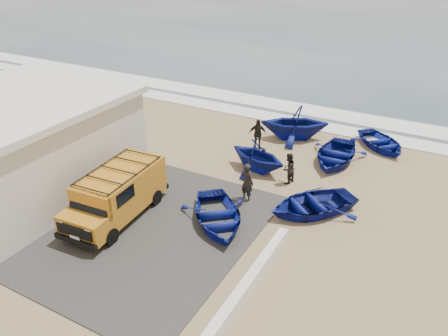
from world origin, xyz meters
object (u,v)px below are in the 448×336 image
at_px(boat_near_left, 218,216).
at_px(boat_near_right, 312,204).
at_px(building, 14,145).
at_px(boat_mid_right, 335,154).
at_px(fisherman_front, 247,182).
at_px(parapet, 251,281).
at_px(fisherman_back, 257,134).
at_px(van, 117,193).
at_px(boat_far_right, 381,142).
at_px(boat_far_left, 295,122).
at_px(boat_mid_left, 257,155).
at_px(fisherman_middle, 288,168).

height_order(boat_near_left, boat_near_right, boat_near_right).
distance_m(building, boat_mid_right, 15.76).
bearing_deg(boat_mid_right, fisherman_front, -115.16).
relative_size(parapet, fisherman_back, 3.51).
bearing_deg(boat_mid_right, boat_near_left, -110.33).
relative_size(building, van, 1.84).
distance_m(boat_far_right, fisherman_back, 6.99).
xyz_separation_m(boat_far_left, fisherman_back, (-1.35, -2.23, -0.17)).
distance_m(parapet, boat_far_right, 13.65).
distance_m(building, boat_near_left, 10.00).
xyz_separation_m(boat_far_right, fisherman_front, (-4.22, -8.56, 0.54)).
xyz_separation_m(building, boat_mid_left, (9.11, 6.81, -1.32)).
bearing_deg(boat_near_right, building, -120.52).
bearing_deg(boat_far_left, boat_mid_right, 33.94).
height_order(building, boat_far_right, building).
bearing_deg(boat_near_left, fisherman_back, 62.72).
relative_size(boat_far_left, fisherman_middle, 2.50).
xyz_separation_m(boat_mid_right, fisherman_back, (-4.34, -0.41, 0.44)).
distance_m(boat_mid_right, fisherman_back, 4.38).
height_order(boat_near_right, boat_far_right, boat_near_right).
bearing_deg(boat_far_left, van, -42.42).
distance_m(boat_far_right, fisherman_middle, 6.99).
height_order(boat_far_left, boat_far_right, boat_far_left).
relative_size(fisherman_middle, fisherman_back, 0.91).
bearing_deg(fisherman_front, boat_far_right, -98.95).
distance_m(boat_near_left, boat_mid_left, 5.16).
distance_m(boat_far_left, boat_far_right, 4.95).
bearing_deg(fisherman_middle, boat_far_left, -148.49).
xyz_separation_m(van, fisherman_front, (4.16, 3.79, -0.24)).
height_order(parapet, fisherman_back, fisherman_back).
bearing_deg(boat_near_right, boat_far_left, 156.62).
distance_m(parapet, boat_near_right, 5.45).
bearing_deg(fisherman_middle, boat_mid_right, 171.67).
relative_size(building, fisherman_back, 5.49).
bearing_deg(boat_far_left, fisherman_front, -20.40).
distance_m(fisherman_front, fisherman_back, 5.59).
distance_m(parapet, van, 6.92).
height_order(boat_mid_right, boat_far_left, boat_far_left).
bearing_deg(building, boat_mid_right, 38.08).
bearing_deg(van, boat_near_left, 17.00).
relative_size(van, boat_mid_right, 1.26).
xyz_separation_m(van, boat_mid_right, (6.58, 9.45, -0.73)).
height_order(van, fisherman_middle, van).
height_order(boat_mid_right, fisherman_back, fisherman_back).
bearing_deg(boat_mid_left, fisherman_front, -149.48).
xyz_separation_m(boat_near_right, fisherman_front, (-2.91, -0.44, 0.50)).
xyz_separation_m(boat_near_right, fisherman_back, (-4.83, 4.81, 0.44)).
relative_size(building, boat_near_right, 2.37).
xyz_separation_m(boat_near_left, fisherman_middle, (1.27, 4.64, 0.37)).
xyz_separation_m(boat_near_right, boat_far_left, (-3.47, 7.04, 0.61)).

